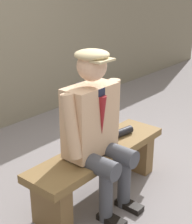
{
  "coord_description": "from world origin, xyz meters",
  "views": [
    {
      "loc": [
        2.0,
        1.63,
        1.78
      ],
      "look_at": [
        0.05,
        0.0,
        0.81
      ],
      "focal_mm": 54.04,
      "sensor_mm": 36.0,
      "label": 1
    }
  ],
  "objects": [
    {
      "name": "bench",
      "position": [
        0.0,
        0.0,
        0.32
      ],
      "size": [
        1.45,
        0.39,
        0.46
      ],
      "color": "brown",
      "rests_on": "ground"
    },
    {
      "name": "ground_plane",
      "position": [
        0.0,
        0.0,
        0.0
      ],
      "size": [
        30.0,
        30.0,
        0.0
      ],
      "primitive_type": "plane",
      "color": "slate"
    },
    {
      "name": "rolled_magazine",
      "position": [
        -0.34,
        -0.01,
        0.49
      ],
      "size": [
        0.23,
        0.11,
        0.07
      ],
      "primitive_type": "cylinder",
      "rotation": [
        0.0,
        1.57,
        -0.17
      ],
      "color": "black",
      "rests_on": "bench"
    },
    {
      "name": "seated_man",
      "position": [
        0.12,
        0.06,
        0.73
      ],
      "size": [
        0.62,
        0.57,
        1.33
      ],
      "color": "tan",
      "rests_on": "ground"
    }
  ]
}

